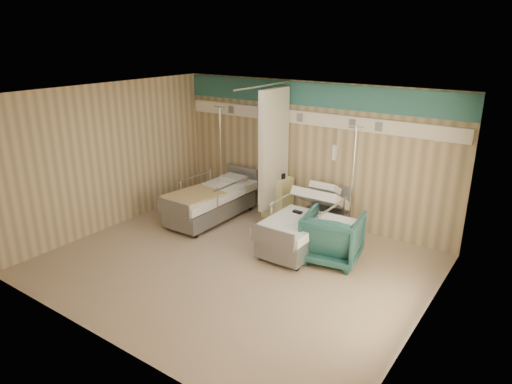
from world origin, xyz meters
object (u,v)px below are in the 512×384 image
bed_left (211,205)px  bedside_cabinet (278,198)px  iv_stand_right (350,215)px  bed_right (305,230)px  iv_stand_left (222,183)px  visitor_armchair (333,237)px

bed_left → bedside_cabinet: (1.05, 0.90, 0.11)m
bedside_cabinet → iv_stand_right: iv_stand_right is taller
bed_right → iv_stand_left: bearing=160.8°
bedside_cabinet → iv_stand_right: bearing=-2.7°
bed_left → bedside_cabinet: size_ratio=2.54×
visitor_armchair → iv_stand_right: bearing=-91.9°
bed_right → bed_left: size_ratio=1.00×
bed_left → iv_stand_right: bearing=16.9°
iv_stand_right → iv_stand_left: (-3.18, 0.11, 0.01)m
iv_stand_right → iv_stand_left: bearing=178.0°
visitor_armchair → bedside_cabinet: bearing=-42.0°
bed_right → bed_left: same height
bed_right → visitor_armchair: (0.65, -0.22, 0.11)m
bedside_cabinet → visitor_armchair: bearing=-31.8°
visitor_armchair → iv_stand_right: 1.05m
visitor_armchair → bed_left: bearing=-14.5°
bedside_cabinet → iv_stand_right: (1.65, -0.08, 0.01)m
iv_stand_left → bedside_cabinet: bearing=-1.3°
bed_right → visitor_armchair: visitor_armchair is taller
bedside_cabinet → bed_right: bearing=-38.0°
iv_stand_left → bed_right: bearing=-19.2°
bed_left → iv_stand_right: (2.70, 0.82, 0.12)m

